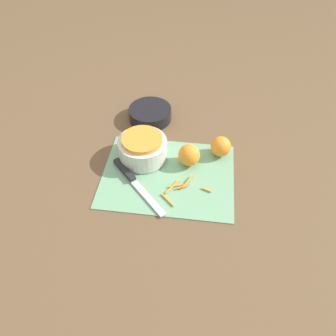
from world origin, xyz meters
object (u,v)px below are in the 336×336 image
Objects in this scene: orange_left at (189,155)px; orange_right at (221,146)px; bowl_dark at (150,114)px; bowl_speckled at (143,148)px; knife at (130,176)px.

orange_left reaches higher than orange_right.
orange_left is at bearing -53.32° from bowl_dark.
bowl_speckled is 0.77× the size of knife.
bowl_speckled reaches higher than knife.
orange_left reaches higher than knife.
orange_left is at bearing -3.85° from bowl_speckled.
bowl_dark is 0.77× the size of knife.
bowl_speckled is at bearing 121.75° from knife.
bowl_dark is at bearing 148.12° from orange_right.
knife is 3.07× the size of orange_right.
knife is 0.21m from orange_left.
orange_left is (0.18, 0.09, 0.03)m from knife.
orange_right is at bearing 73.39° from knife.
orange_left is (0.16, -0.01, -0.00)m from bowl_speckled.
bowl_speckled is at bearing -87.01° from bowl_dark.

